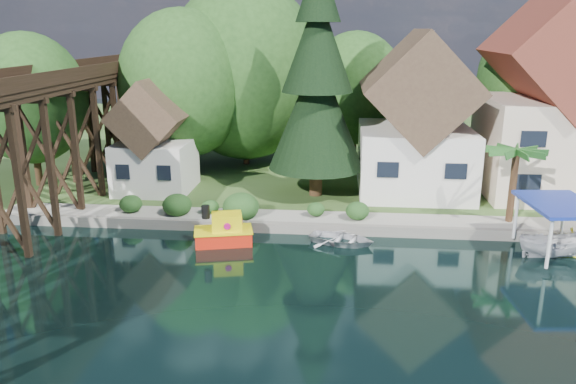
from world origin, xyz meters
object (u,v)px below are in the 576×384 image
Objects in this scene: palm_tree at (516,154)px; boat_canopy at (556,234)px; house_left at (416,126)px; conifer at (317,83)px; boat_white_a at (342,237)px; shed at (154,144)px; tugboat at (224,232)px; boat_yellow at (574,238)px; trestle_bridge at (6,149)px; house_center at (552,108)px.

boat_canopy is (1.20, -4.06, -3.33)m from palm_tree.
conifer is (-6.73, -1.67, 2.96)m from house_left.
boat_white_a is at bearing -117.54° from house_left.
shed reaches higher than boat_canopy.
conifer is at bearing 29.85° from boat_white_a.
boat_yellow is (18.94, 0.79, -0.00)m from tugboat.
palm_tree is 1.35× the size of tugboat.
boat_yellow reaches higher than boat_white_a.
house_left is 7.54m from conifer.
boat_canopy is (11.04, -0.93, 0.92)m from boat_white_a.
palm_tree is (27.94, 4.55, -0.73)m from trestle_bridge.
house_center is at bearing 3.18° from house_left.
trestle_bridge is at bearing -170.75° from palm_tree.
shed is 2.24× the size of tugboat.
house_center is at bearing 27.22° from tugboat.
house_left reaches higher than boat_yellow.
boat_canopy is 1.89× the size of boat_yellow.
house_left is 2.33× the size of palm_tree.
trestle_bridge is 25.42m from house_left.
house_center is 1.77× the size of shed.
shed is 15.68m from boat_white_a.
conifer reaches higher than boat_yellow.
boat_white_a is 12.43m from boat_yellow.
tugboat is at bearing -138.79° from house_left.
tugboat is (-20.42, -10.50, -5.72)m from house_center.
boat_white_a is 11.11m from boat_canopy.
trestle_bridge reaches higher than palm_tree.
tugboat is 0.70× the size of boat_canopy.
boat_canopy is (29.13, 0.49, -4.06)m from trestle_bridge.
tugboat is (11.58, 0.82, -4.66)m from trestle_bridge.
shed is at bearing -175.23° from house_left.
house_center is 3.83× the size of boat_white_a.
trestle_bridge is 10.69m from shed.
boat_canopy is at bearing 146.38° from boat_yellow.
boat_yellow is at bearing -48.65° from palm_tree.
tugboat is at bearing 4.07° from trestle_bridge.
house_center is 8.10m from palm_tree.
house_left is 11.62m from boat_white_a.
boat_yellow is (-1.48, -9.71, -5.73)m from house_center.
trestle_bridge reaches higher than boat_white_a.
house_left is 9.10m from house_center.
house_center reaches higher than boat_yellow.
trestle_bridge is 18.82m from boat_white_a.
boat_white_a is (-9.84, -3.12, -4.24)m from palm_tree.
house_left is at bearing 128.18° from palm_tree.
house_left reaches higher than boat_white_a.
boat_canopy is at bearing -33.96° from conifer.
boat_canopy is (-2.87, -10.84, -5.13)m from house_center.
boat_canopy reaches higher than boat_yellow.
house_left is at bearing 120.69° from boat_canopy.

